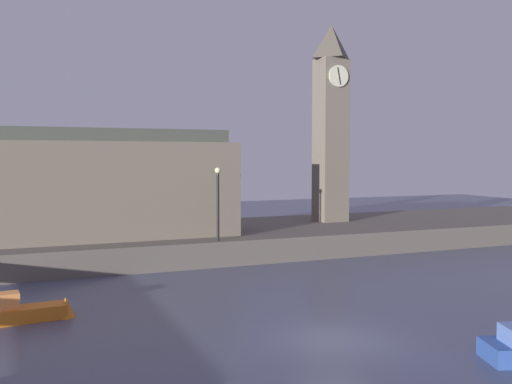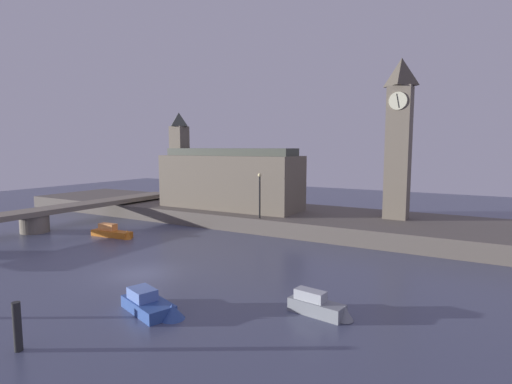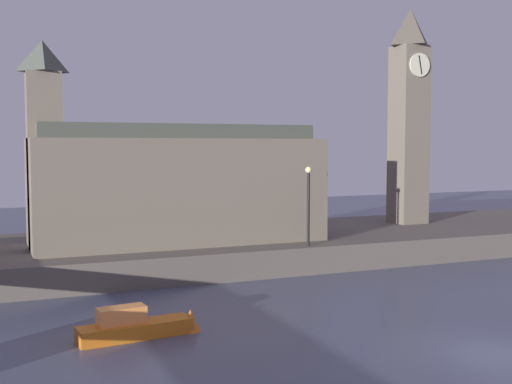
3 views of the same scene
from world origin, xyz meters
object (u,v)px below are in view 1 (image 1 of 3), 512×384
object	(u,v)px
clock_tower	(331,121)
boat_patrol_orange	(20,312)
parliament_hall	(96,184)

from	to	relation	value
clock_tower	boat_patrol_orange	world-z (taller)	clock_tower
parliament_hall	boat_patrol_orange	distance (m)	13.55
parliament_hall	boat_patrol_orange	world-z (taller)	parliament_hall
parliament_hall	boat_patrol_orange	size ratio (longest dim) A/B	3.43
clock_tower	parliament_hall	size ratio (longest dim) A/B	0.92
clock_tower	parliament_hall	world-z (taller)	clock_tower
boat_patrol_orange	parliament_hall	bearing A→B (deg)	70.07
parliament_hall	boat_patrol_orange	bearing A→B (deg)	-109.93
clock_tower	parliament_hall	bearing A→B (deg)	-172.04
boat_patrol_orange	clock_tower	bearing A→B (deg)	33.28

